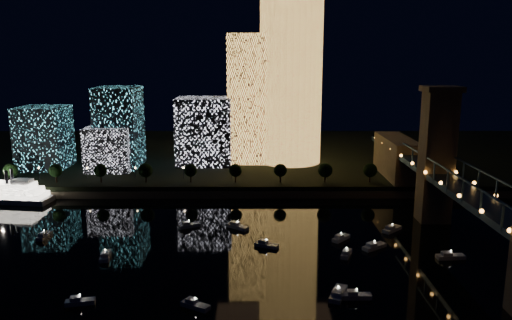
# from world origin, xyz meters

# --- Properties ---
(ground) EXTENTS (520.00, 520.00, 0.00)m
(ground) POSITION_xyz_m (0.00, 0.00, 0.00)
(ground) COLOR black
(ground) RESTS_ON ground
(far_bank) EXTENTS (420.00, 160.00, 5.00)m
(far_bank) POSITION_xyz_m (0.00, 160.00, 2.50)
(far_bank) COLOR black
(far_bank) RESTS_ON ground
(seawall) EXTENTS (420.00, 6.00, 3.00)m
(seawall) POSITION_xyz_m (0.00, 82.00, 1.50)
(seawall) COLOR #6B5E4C
(seawall) RESTS_ON ground
(tower_cylindrical) EXTENTS (34.00, 34.00, 85.38)m
(tower_cylindrical) POSITION_xyz_m (17.31, 132.32, 47.82)
(tower_cylindrical) COLOR #FFB651
(tower_cylindrical) RESTS_ON far_bank
(tower_rectangular) EXTENTS (20.83, 20.83, 66.28)m
(tower_rectangular) POSITION_xyz_m (-4.95, 133.32, 38.14)
(tower_rectangular) COLOR #FFB651
(tower_rectangular) RESTS_ON far_bank
(midrise_blocks) EXTENTS (104.08, 36.66, 40.20)m
(midrise_blocks) POSITION_xyz_m (-65.02, 121.82, 21.80)
(midrise_blocks) COLOR white
(midrise_blocks) RESTS_ON far_bank
(truss_bridge) EXTENTS (13.00, 266.00, 50.00)m
(truss_bridge) POSITION_xyz_m (65.00, 3.72, 16.25)
(truss_bridge) COLOR navy
(truss_bridge) RESTS_ON ground
(motorboats) EXTENTS (137.11, 64.00, 2.78)m
(motorboats) POSITION_xyz_m (4.62, 16.64, 0.81)
(motorboats) COLOR silver
(motorboats) RESTS_ON ground
(esplanade_trees) EXTENTS (166.36, 6.54, 8.77)m
(esplanade_trees) POSITION_xyz_m (-29.53, 88.00, 10.47)
(esplanade_trees) COLOR black
(esplanade_trees) RESTS_ON far_bank
(street_lamps) EXTENTS (132.70, 0.70, 5.65)m
(street_lamps) POSITION_xyz_m (-34.00, 94.00, 9.02)
(street_lamps) COLOR black
(street_lamps) RESTS_ON far_bank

